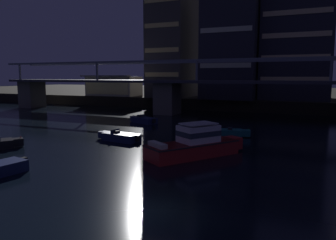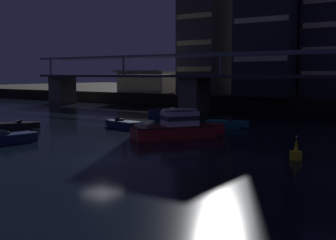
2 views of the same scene
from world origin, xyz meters
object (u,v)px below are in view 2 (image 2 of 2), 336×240
Objects in this scene: speedboat_far_left at (160,114)px; waterfront_pavilion at (147,82)px; tower_west_low at (211,31)px; speedboat_mid_center at (11,138)px; speedboat_mid_left at (226,124)px; speedboat_mid_right at (123,124)px; cabin_cruiser_near_left at (177,127)px; channel_buoy at (296,153)px; speedboat_near_center at (15,126)px; river_bridge at (289,86)px; tower_west_tall at (273,3)px.

waterfront_pavilion is at bearing 130.70° from speedboat_far_left.
tower_west_low is 1.99× the size of waterfront_pavilion.
tower_west_low reaches higher than speedboat_mid_center.
tower_west_low is 4.93× the size of speedboat_far_left.
speedboat_mid_left and speedboat_mid_right have the same top height.
tower_west_low is 39.24m from speedboat_mid_left.
cabin_cruiser_near_left is at bearing -65.12° from tower_west_low.
waterfront_pavilion is 7.05× the size of channel_buoy.
tower_west_low is 56.92m from channel_buoy.
speedboat_near_center is at bearing -164.41° from cabin_cruiser_near_left.
cabin_cruiser_near_left is 15.25m from speedboat_mid_center.
speedboat_mid_left is at bearing -23.15° from speedboat_far_left.
river_bridge is 3.10× the size of tower_west_tall.
speedboat_far_left is at bearing 156.85° from speedboat_mid_left.
cabin_cruiser_near_left is 1.67× the size of speedboat_mid_right.
tower_west_tall reaches higher than speedboat_near_center.
tower_west_tall is at bearing 113.45° from channel_buoy.
tower_west_tall is 6.33× the size of speedboat_mid_left.
speedboat_mid_left is (19.25, -31.20, -14.00)m from tower_west_low.
speedboat_mid_right is at bearing 162.01° from cabin_cruiser_near_left.
river_bridge is at bearing 66.25° from speedboat_mid_right.
speedboat_mid_right is 23.27m from channel_buoy.
river_bridge is 18.01m from speedboat_mid_left.
speedboat_mid_right is at bearing -72.76° from speedboat_far_left.
speedboat_near_center is 0.94× the size of speedboat_far_left.
tower_west_tall is at bearing 102.06° from speedboat_mid_left.
channel_buoy is (11.46, -31.38, -3.87)m from river_bridge.
speedboat_near_center is (-19.43, -32.47, -3.94)m from river_bridge.
tower_west_low reaches higher than waterfront_pavilion.
tower_west_low reaches higher than speedboat_mid_left.
speedboat_mid_center is at bearing -95.00° from tower_west_tall.
tower_west_tall reaches higher than speedboat_far_left.
cabin_cruiser_near_left is 4.96× the size of channel_buoy.
channel_buoy reaches higher than speedboat_far_left.
channel_buoy is at bearing -42.96° from waterfront_pavilion.
tower_west_low is 2.84× the size of cabin_cruiser_near_left.
speedboat_mid_left is (33.85, -29.45, -4.02)m from waterfront_pavilion.
cabin_cruiser_near_left is 1.84× the size of speedboat_near_center.
channel_buoy reaches higher than speedboat_mid_right.
speedboat_mid_left is 1.00× the size of speedboat_mid_center.
speedboat_far_left is (20.38, -23.69, -4.02)m from waterfront_pavilion.
speedboat_mid_center is 24.51m from channel_buoy.
waterfront_pavilion is 2.47× the size of speedboat_far_left.
cabin_cruiser_near_left reaches higher than speedboat_mid_center.
tower_west_low is at bearing 102.80° from speedboat_far_left.
waterfront_pavilion is 2.37× the size of speedboat_mid_right.
speedboat_mid_left is at bearing 62.32° from speedboat_mid_center.
river_bridge is 58.15× the size of channel_buoy.
tower_west_low reaches higher than cabin_cruiser_near_left.
river_bridge is at bearing 72.52° from speedboat_mid_center.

